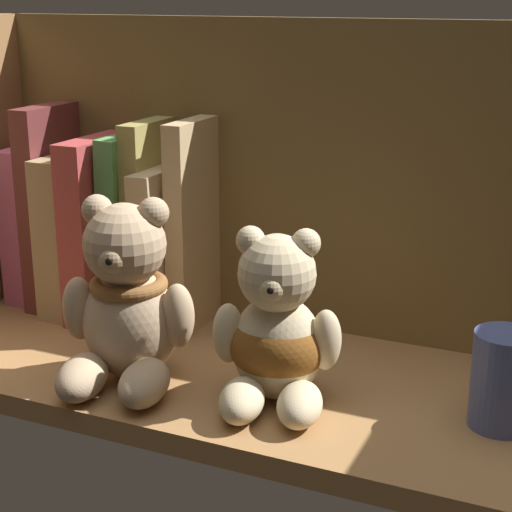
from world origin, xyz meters
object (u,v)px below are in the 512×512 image
at_px(book_4, 134,225).
at_px(teddy_bear_smaller, 276,335).
at_px(book_7, 197,224).
at_px(pillar_candle, 503,380).
at_px(book_6, 176,243).
at_px(book_2, 84,229).
at_px(teddy_bear_larger, 126,305).
at_px(book_1, 59,205).
at_px(book_3, 111,223).
at_px(book_5, 154,220).
at_px(book_0, 37,222).

xyz_separation_m(book_4, teddy_bear_smaller, (0.21, -0.13, -0.04)).
height_order(book_7, pillar_candle, book_7).
height_order(book_6, teddy_bear_smaller, book_6).
bearing_deg(book_2, teddy_bear_smaller, -24.93).
bearing_deg(book_6, teddy_bear_larger, -77.52).
height_order(book_1, pillar_candle, book_1).
relative_size(book_3, book_5, 0.91).
xyz_separation_m(book_3, book_6, (0.08, 0.00, -0.01)).
bearing_deg(book_1, book_5, 0.00).
xyz_separation_m(book_1, book_4, (0.09, 0.00, -0.01)).
bearing_deg(book_0, teddy_bear_smaller, -20.80).
bearing_deg(book_0, book_1, -0.00).
xyz_separation_m(book_0, teddy_bear_larger, (0.21, -0.15, -0.01)).
xyz_separation_m(book_1, book_7, (0.17, 0.00, -0.00)).
bearing_deg(book_0, book_5, 0.00).
xyz_separation_m(book_4, book_5, (0.02, 0.00, 0.01)).
relative_size(book_1, book_7, 1.03).
bearing_deg(book_1, book_7, 0.00).
bearing_deg(book_4, book_0, 180.00).
bearing_deg(book_5, pillar_candle, -14.94).
bearing_deg(book_5, book_7, 0.00).
bearing_deg(teddy_bear_smaller, book_2, 155.07).
bearing_deg(teddy_bear_larger, book_0, 144.63).
xyz_separation_m(book_6, pillar_candle, (0.34, -0.10, -0.04)).
bearing_deg(book_5, teddy_bear_smaller, -34.11).
bearing_deg(book_1, teddy_bear_smaller, -22.67).
relative_size(book_5, book_6, 1.26).
bearing_deg(book_2, teddy_bear_larger, -45.39).
bearing_deg(teddy_bear_larger, book_7, 93.03).
xyz_separation_m(book_5, book_6, (0.03, -0.00, -0.02)).
relative_size(book_6, teddy_bear_smaller, 1.10).
xyz_separation_m(book_2, teddy_bear_smaller, (0.28, -0.13, -0.03)).
relative_size(book_3, pillar_candle, 2.39).
relative_size(book_1, book_5, 1.05).
xyz_separation_m(teddy_bear_smaller, pillar_candle, (0.18, 0.03, -0.02)).
bearing_deg(book_5, book_4, 180.00).
relative_size(book_0, book_7, 0.80).
xyz_separation_m(book_5, teddy_bear_smaller, (0.19, -0.13, -0.04)).
bearing_deg(teddy_bear_larger, book_2, 134.61).
height_order(book_0, book_1, book_1).
distance_m(book_5, pillar_candle, 0.39).
distance_m(book_3, book_4, 0.03).
xyz_separation_m(book_0, book_4, (0.13, 0.00, 0.01)).
height_order(book_6, teddy_bear_larger, teddy_bear_larger).
distance_m(book_3, teddy_bear_larger, 0.19).
relative_size(book_2, book_5, 0.81).
height_order(book_1, teddy_bear_smaller, book_1).
distance_m(book_0, book_2, 0.06).
bearing_deg(book_0, pillar_candle, -10.76).
relative_size(book_5, teddy_bear_larger, 1.25).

